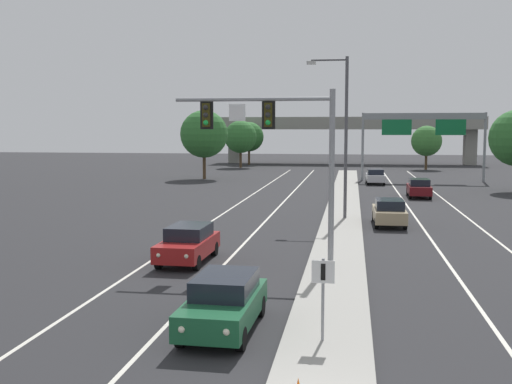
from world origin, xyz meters
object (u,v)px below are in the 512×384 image
car_receding_tan (389,212)px  car_receding_darkred (419,188)px  highway_sign_gantry (423,125)px  tree_far_left_b (204,134)px  median_sign_post (323,287)px  street_lamp_median (342,128)px  overhead_signal_mast (281,139)px  car_receding_silver (375,176)px  tree_far_left_a (241,137)px  car_oncoming_red (188,243)px  tree_far_right_a (427,141)px  car_oncoming_green (224,302)px  tree_far_left_c (249,137)px

car_receding_tan → car_receding_darkred: size_ratio=1.00×
car_receding_tan → highway_sign_gantry: highway_sign_gantry is taller
tree_far_left_b → highway_sign_gantry: bearing=2.0°
median_sign_post → highway_sign_gantry: size_ratio=0.17×
street_lamp_median → median_sign_post: bearing=-90.2°
overhead_signal_mast → car_receding_silver: 39.97m
tree_far_left_b → tree_far_left_a: size_ratio=1.13×
street_lamp_median → highway_sign_gantry: 31.88m
car_receding_darkred → highway_sign_gantry: highway_sign_gantry is taller
car_oncoming_red → tree_far_right_a: bearing=75.0°
median_sign_post → car_oncoming_green: bearing=163.1°
car_oncoming_green → car_receding_silver: (5.92, 48.33, 0.00)m
car_receding_silver → highway_sign_gantry: (5.23, 4.54, 5.34)m
overhead_signal_mast → car_receding_tan: bearing=65.4°
car_oncoming_red → car_receding_darkred: (12.48, 27.38, 0.00)m
tree_far_left_b → tree_far_left_c: tree_far_left_b is taller
overhead_signal_mast → street_lamp_median: (2.34, 13.11, 0.48)m
highway_sign_gantry → tree_far_left_b: (-24.39, -0.84, -1.03)m
median_sign_post → car_oncoming_green: size_ratio=0.49×
tree_far_left_c → tree_far_left_b: bearing=-90.7°
car_receding_silver → car_oncoming_red: bearing=-103.2°
overhead_signal_mast → car_receding_silver: bearing=82.3°
overhead_signal_mast → tree_far_right_a: overhead_signal_mast is taller
car_oncoming_red → car_oncoming_green: bearing=-68.6°
overhead_signal_mast → car_oncoming_red: overhead_signal_mast is taller
highway_sign_gantry → car_oncoming_green: bearing=-101.9°
overhead_signal_mast → tree_far_left_b: 45.23m
car_oncoming_green → tree_far_right_a: size_ratio=0.73×
highway_sign_gantry → tree_far_right_a: highway_sign_gantry is taller
tree_far_left_b → tree_far_left_c: (0.34, 28.88, -0.66)m
overhead_signal_mast → car_receding_darkred: size_ratio=1.60×
overhead_signal_mast → tree_far_left_c: (-13.47, 71.94, -0.84)m
median_sign_post → car_receding_silver: bearing=86.4°
car_receding_silver → car_receding_darkred: bearing=-75.5°
car_oncoming_green → highway_sign_gantry: highway_sign_gantry is taller
overhead_signal_mast → car_receding_darkred: 28.74m
car_receding_tan → highway_sign_gantry: bearing=80.6°
car_receding_silver → tree_far_left_a: tree_far_left_a is taller
car_receding_tan → car_receding_silver: bearing=89.7°
overhead_signal_mast → highway_sign_gantry: highway_sign_gantry is taller
highway_sign_gantry → tree_far_left_a: highway_sign_gantry is taller
car_receding_silver → tree_far_left_c: (-18.82, 32.58, 3.65)m
car_oncoming_red → tree_far_right_a: (17.20, 64.05, 3.21)m
car_receding_darkred → car_receding_silver: (-3.17, 12.28, 0.00)m
car_receding_silver → tree_far_right_a: tree_far_right_a is taller
car_oncoming_green → tree_far_left_a: bearing=100.0°
car_oncoming_red → highway_sign_gantry: 46.84m
street_lamp_median → car_receding_darkred: (6.18, 13.97, -4.97)m
street_lamp_median → tree_far_left_b: street_lamp_median is taller
median_sign_post → car_oncoming_red: size_ratio=0.49×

